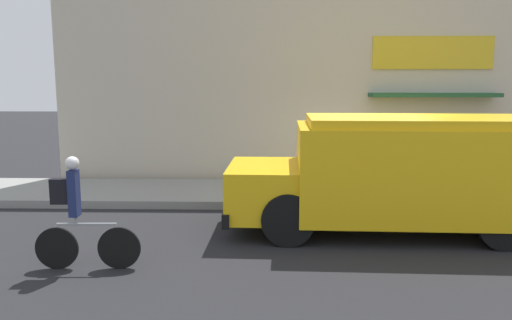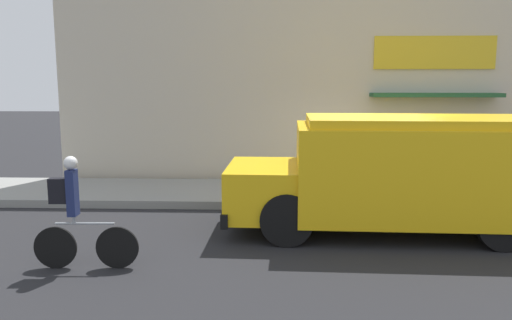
# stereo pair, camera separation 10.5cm
# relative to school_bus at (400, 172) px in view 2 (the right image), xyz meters

# --- Properties ---
(ground_plane) EXTENTS (70.00, 70.00, 0.00)m
(ground_plane) POSITION_rel_school_bus_xyz_m (-0.31, 1.43, -1.10)
(ground_plane) COLOR #232326
(sidewalk) EXTENTS (28.00, 2.48, 0.17)m
(sidewalk) POSITION_rel_school_bus_xyz_m (-0.31, 2.67, -1.01)
(sidewalk) COLOR gray
(sidewalk) RESTS_ON ground_plane
(storefront) EXTENTS (15.14, 0.77, 5.90)m
(storefront) POSITION_rel_school_bus_xyz_m (-0.27, 4.24, 1.85)
(storefront) COLOR beige
(storefront) RESTS_ON ground_plane
(school_bus) EXTENTS (5.66, 2.70, 2.07)m
(school_bus) POSITION_rel_school_bus_xyz_m (0.00, 0.00, 0.00)
(school_bus) COLOR yellow
(school_bus) RESTS_ON ground_plane
(cyclist) EXTENTS (1.51, 0.20, 1.64)m
(cyclist) POSITION_rel_school_bus_xyz_m (-5.06, -1.97, -0.30)
(cyclist) COLOR black
(cyclist) RESTS_ON ground_plane
(trash_bin) EXTENTS (0.54, 0.54, 0.80)m
(trash_bin) POSITION_rel_school_bus_xyz_m (3.07, 3.38, -0.52)
(trash_bin) COLOR #38383D
(trash_bin) RESTS_ON sidewalk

